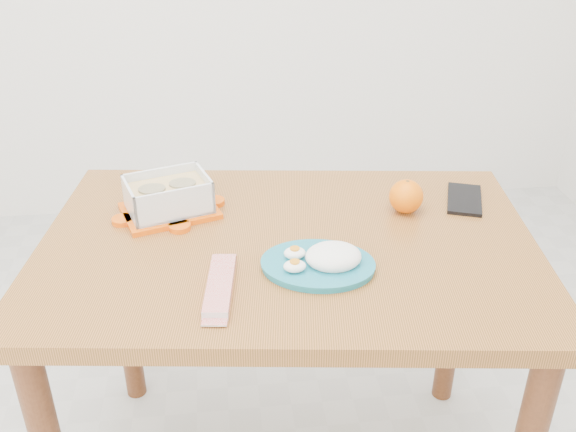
{
  "coord_description": "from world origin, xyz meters",
  "views": [
    {
      "loc": [
        0.01,
        -1.06,
        1.48
      ],
      "look_at": [
        0.15,
        0.14,
        0.81
      ],
      "focal_mm": 40.0,
      "sensor_mm": 36.0,
      "label": 1
    }
  ],
  "objects": [
    {
      "name": "rice_plate",
      "position": [
        0.21,
        0.02,
        0.77
      ],
      "size": [
        0.27,
        0.27,
        0.06
      ],
      "rotation": [
        0.0,
        0.0,
        -0.22
      ],
      "color": "#187084",
      "rests_on": "dining_table"
    },
    {
      "name": "candy_bar",
      "position": [
        0.0,
        -0.03,
        0.76
      ],
      "size": [
        0.07,
        0.2,
        0.02
      ],
      "primitive_type": "cube",
      "rotation": [
        0.0,
        0.0,
        1.45
      ],
      "color": "red",
      "rests_on": "dining_table"
    },
    {
      "name": "smartphone",
      "position": [
        0.61,
        0.27,
        0.75
      ],
      "size": [
        0.13,
        0.18,
        0.01
      ],
      "primitive_type": "cube",
      "rotation": [
        0.0,
        0.0,
        -0.35
      ],
      "color": "black",
      "rests_on": "dining_table"
    },
    {
      "name": "food_container",
      "position": [
        -0.11,
        0.3,
        0.79
      ],
      "size": [
        0.25,
        0.22,
        0.09
      ],
      "rotation": [
        0.0,
        0.0,
        0.31
      ],
      "color": "#EB5507",
      "rests_on": "dining_table"
    },
    {
      "name": "orange_fruit",
      "position": [
        0.45,
        0.24,
        0.79
      ],
      "size": [
        0.08,
        0.08,
        0.08
      ],
      "primitive_type": "sphere",
      "color": "orange",
      "rests_on": "dining_table"
    },
    {
      "name": "dining_table",
      "position": [
        0.15,
        0.14,
        0.64
      ],
      "size": [
        1.17,
        0.86,
        0.75
      ],
      "rotation": [
        0.0,
        0.0,
        -0.13
      ],
      "color": "#A5612E",
      "rests_on": "ground"
    }
  ]
}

